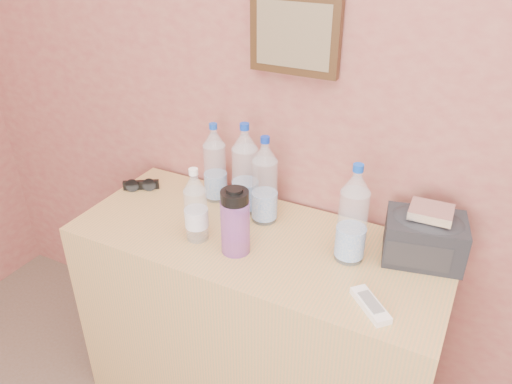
{
  "coord_description": "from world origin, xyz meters",
  "views": [
    {
      "loc": [
        0.18,
        0.5,
        1.74
      ],
      "look_at": [
        -0.44,
        1.71,
        0.97
      ],
      "focal_mm": 35.0,
      "sensor_mm": 36.0,
      "label": 1
    }
  ],
  "objects_px": {
    "pet_large_c": "(265,185)",
    "nalgene_bottle": "(235,221)",
    "pet_small": "(196,209)",
    "foil_packet": "(431,212)",
    "pet_large_d": "(353,219)",
    "sunglasses": "(141,185)",
    "dresser": "(257,325)",
    "pet_large_b": "(215,166)",
    "ac_remote": "(370,305)",
    "pet_large_a": "(245,173)",
    "toiletry_bag": "(425,236)"
  },
  "relations": [
    {
      "from": "sunglasses",
      "to": "nalgene_bottle",
      "type": "bearing_deg",
      "value": -51.98
    },
    {
      "from": "nalgene_bottle",
      "to": "foil_packet",
      "type": "distance_m",
      "value": 0.59
    },
    {
      "from": "nalgene_bottle",
      "to": "pet_large_b",
      "type": "bearing_deg",
      "value": 131.59
    },
    {
      "from": "pet_large_a",
      "to": "pet_large_c",
      "type": "height_order",
      "value": "pet_large_a"
    },
    {
      "from": "nalgene_bottle",
      "to": "ac_remote",
      "type": "bearing_deg",
      "value": -8.08
    },
    {
      "from": "pet_large_c",
      "to": "foil_packet",
      "type": "height_order",
      "value": "pet_large_c"
    },
    {
      "from": "pet_large_b",
      "to": "pet_large_d",
      "type": "relative_size",
      "value": 0.92
    },
    {
      "from": "pet_large_d",
      "to": "ac_remote",
      "type": "height_order",
      "value": "pet_large_d"
    },
    {
      "from": "pet_large_c",
      "to": "nalgene_bottle",
      "type": "xyz_separation_m",
      "value": [
        -0.0,
        -0.21,
        -0.03
      ]
    },
    {
      "from": "pet_large_d",
      "to": "foil_packet",
      "type": "xyz_separation_m",
      "value": [
        0.21,
        0.1,
        0.03
      ]
    },
    {
      "from": "sunglasses",
      "to": "dresser",
      "type": "bearing_deg",
      "value": -42.11
    },
    {
      "from": "pet_small",
      "to": "sunglasses",
      "type": "distance_m",
      "value": 0.43
    },
    {
      "from": "pet_large_d",
      "to": "foil_packet",
      "type": "height_order",
      "value": "pet_large_d"
    },
    {
      "from": "pet_large_c",
      "to": "pet_small",
      "type": "xyz_separation_m",
      "value": [
        -0.15,
        -0.2,
        -0.03
      ]
    },
    {
      "from": "nalgene_bottle",
      "to": "sunglasses",
      "type": "xyz_separation_m",
      "value": [
        -0.53,
        0.18,
        -0.09
      ]
    },
    {
      "from": "pet_small",
      "to": "ac_remote",
      "type": "relative_size",
      "value": 1.73
    },
    {
      "from": "pet_large_c",
      "to": "foil_packet",
      "type": "distance_m",
      "value": 0.54
    },
    {
      "from": "pet_large_b",
      "to": "toiletry_bag",
      "type": "relative_size",
      "value": 1.27
    },
    {
      "from": "pet_large_c",
      "to": "nalgene_bottle",
      "type": "relative_size",
      "value": 1.39
    },
    {
      "from": "dresser",
      "to": "foil_packet",
      "type": "distance_m",
      "value": 0.78
    },
    {
      "from": "sunglasses",
      "to": "toiletry_bag",
      "type": "height_order",
      "value": "toiletry_bag"
    },
    {
      "from": "pet_large_d",
      "to": "foil_packet",
      "type": "bearing_deg",
      "value": 25.4
    },
    {
      "from": "pet_large_d",
      "to": "sunglasses",
      "type": "distance_m",
      "value": 0.87
    },
    {
      "from": "dresser",
      "to": "ac_remote",
      "type": "bearing_deg",
      "value": -20.12
    },
    {
      "from": "pet_large_d",
      "to": "sunglasses",
      "type": "bearing_deg",
      "value": 176.18
    },
    {
      "from": "pet_large_b",
      "to": "pet_large_d",
      "type": "distance_m",
      "value": 0.58
    },
    {
      "from": "nalgene_bottle",
      "to": "sunglasses",
      "type": "distance_m",
      "value": 0.57
    },
    {
      "from": "sunglasses",
      "to": "ac_remote",
      "type": "distance_m",
      "value": 1.02
    },
    {
      "from": "ac_remote",
      "to": "toiletry_bag",
      "type": "height_order",
      "value": "toiletry_bag"
    },
    {
      "from": "pet_large_a",
      "to": "pet_large_c",
      "type": "distance_m",
      "value": 0.1
    },
    {
      "from": "dresser",
      "to": "ac_remote",
      "type": "distance_m",
      "value": 0.61
    },
    {
      "from": "toiletry_bag",
      "to": "foil_packet",
      "type": "bearing_deg",
      "value": -62.53
    },
    {
      "from": "nalgene_bottle",
      "to": "foil_packet",
      "type": "xyz_separation_m",
      "value": [
        0.54,
        0.23,
        0.06
      ]
    },
    {
      "from": "dresser",
      "to": "pet_large_b",
      "type": "height_order",
      "value": "pet_large_b"
    },
    {
      "from": "pet_small",
      "to": "foil_packet",
      "type": "height_order",
      "value": "pet_small"
    },
    {
      "from": "pet_large_d",
      "to": "nalgene_bottle",
      "type": "height_order",
      "value": "pet_large_d"
    },
    {
      "from": "pet_large_a",
      "to": "toiletry_bag",
      "type": "xyz_separation_m",
      "value": [
        0.63,
        -0.0,
        -0.07
      ]
    },
    {
      "from": "pet_large_b",
      "to": "pet_large_c",
      "type": "height_order",
      "value": "pet_large_c"
    },
    {
      "from": "pet_large_c",
      "to": "foil_packet",
      "type": "xyz_separation_m",
      "value": [
        0.54,
        0.02,
        0.03
      ]
    },
    {
      "from": "foil_packet",
      "to": "nalgene_bottle",
      "type": "bearing_deg",
      "value": -157.39
    },
    {
      "from": "pet_large_a",
      "to": "pet_large_d",
      "type": "distance_m",
      "value": 0.44
    },
    {
      "from": "pet_large_b",
      "to": "sunglasses",
      "type": "distance_m",
      "value": 0.33
    },
    {
      "from": "pet_small",
      "to": "nalgene_bottle",
      "type": "xyz_separation_m",
      "value": [
        0.15,
        -0.0,
        -0.0
      ]
    },
    {
      "from": "pet_large_b",
      "to": "pet_large_d",
      "type": "xyz_separation_m",
      "value": [
        0.56,
        -0.13,
        0.01
      ]
    },
    {
      "from": "dresser",
      "to": "pet_small",
      "type": "height_order",
      "value": "pet_small"
    },
    {
      "from": "pet_small",
      "to": "nalgene_bottle",
      "type": "height_order",
      "value": "pet_small"
    },
    {
      "from": "pet_large_d",
      "to": "ac_remote",
      "type": "relative_size",
      "value": 2.2
    },
    {
      "from": "nalgene_bottle",
      "to": "toiletry_bag",
      "type": "bearing_deg",
      "value": 23.35
    },
    {
      "from": "pet_small",
      "to": "sunglasses",
      "type": "relative_size",
      "value": 1.85
    },
    {
      "from": "pet_large_b",
      "to": "pet_large_d",
      "type": "bearing_deg",
      "value": -13.18
    }
  ]
}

